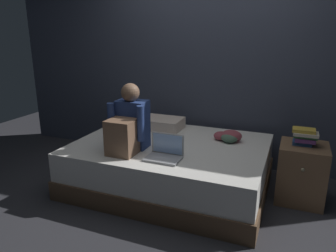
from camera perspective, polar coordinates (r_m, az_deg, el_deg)
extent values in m
plane|color=#2D2D33|center=(3.25, 1.83, -13.33)|extent=(8.00, 8.00, 0.00)
cube|color=#383D4C|center=(3.98, 8.15, 12.49)|extent=(5.60, 0.10, 2.70)
cube|color=brown|center=(3.52, 0.46, -9.09)|extent=(2.00, 1.50, 0.20)
cube|color=silver|center=(3.42, 0.47, -5.40)|extent=(1.96, 1.46, 0.29)
cube|color=brown|center=(3.42, 22.68, -7.73)|extent=(0.44, 0.44, 0.58)
sphere|color=gray|center=(3.17, 22.92, -7.19)|extent=(0.04, 0.04, 0.04)
cube|color=navy|center=(3.22, -6.30, 0.35)|extent=(0.30, 0.20, 0.48)
sphere|color=brown|center=(3.12, -6.75, 5.96)|extent=(0.18, 0.18, 0.18)
cube|color=brown|center=(3.05, -8.20, -1.98)|extent=(0.26, 0.24, 0.34)
cylinder|color=navy|center=(3.16, -10.09, 1.04)|extent=(0.07, 0.07, 0.34)
cylinder|color=navy|center=(3.01, -4.90, 0.44)|extent=(0.07, 0.07, 0.34)
cube|color=#9EA0A5|center=(2.94, -0.90, -5.87)|extent=(0.32, 0.22, 0.02)
cube|color=#9EA0A5|center=(3.00, -0.06, -3.15)|extent=(0.32, 0.01, 0.20)
cube|color=#8CB2EA|center=(2.99, -0.12, -3.20)|extent=(0.29, 0.00, 0.18)
cube|color=beige|center=(3.87, -1.65, 0.51)|extent=(0.56, 0.36, 0.13)
cube|color=#284C84|center=(3.32, 22.81, -2.76)|extent=(0.17, 0.13, 0.04)
cube|color=#703D84|center=(3.31, 23.27, -2.20)|extent=(0.18, 0.15, 0.04)
cube|color=#387042|center=(3.30, 23.33, -1.64)|extent=(0.21, 0.15, 0.03)
cube|color=beige|center=(3.27, 23.38, -1.29)|extent=(0.22, 0.15, 0.03)
cube|color=gold|center=(3.27, 23.08, -0.69)|extent=(0.20, 0.14, 0.03)
ellipsoid|color=#8E3D47|center=(3.50, 9.50, -1.76)|extent=(0.17, 0.14, 0.09)
ellipsoid|color=#8E3D47|center=(3.44, 10.96, -2.14)|extent=(0.17, 0.15, 0.09)
ellipsoid|color=#4C6B56|center=(3.44, 10.93, -2.10)|extent=(0.18, 0.16, 0.10)
ellipsoid|color=#8E3D47|center=(3.47, 11.23, -1.73)|extent=(0.22, 0.19, 0.12)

